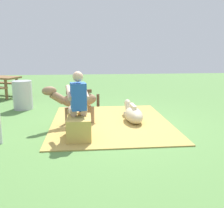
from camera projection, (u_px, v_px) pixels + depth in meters
ground_plane at (105, 126)px, 5.92m from camera, size 24.00×24.00×0.00m
hay_patch at (111, 122)px, 6.20m from camera, size 3.37×2.78×0.02m
hay_bale at (79, 128)px, 5.05m from camera, size 0.66×0.46×0.45m
person_seated at (78, 101)px, 5.10m from camera, size 0.70×0.49×1.33m
pony_standing at (76, 100)px, 5.95m from camera, size 0.65×1.29×0.94m
pony_lying at (133, 114)px, 6.29m from camera, size 1.34×0.44×0.42m
water_barrel at (23, 95)px, 7.53m from camera, size 0.55×0.55×0.83m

